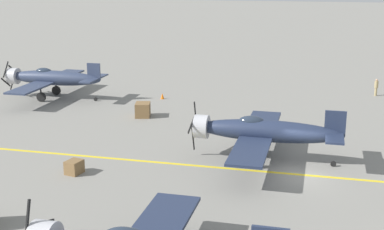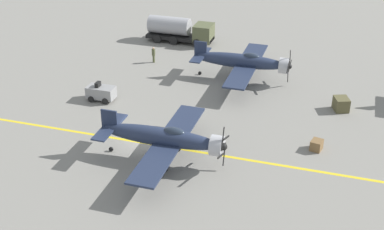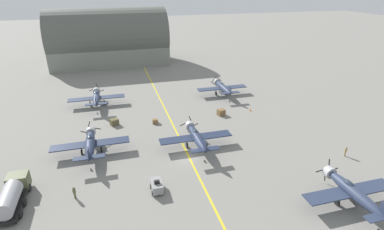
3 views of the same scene
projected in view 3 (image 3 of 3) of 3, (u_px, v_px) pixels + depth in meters
The scene contains 16 objects.
ground_plane at pixel (189, 158), 46.72m from camera, with size 400.00×400.00×0.00m, color gray.
taxiway_stripe at pixel (189, 158), 46.72m from camera, with size 0.30×160.00×0.01m, color yellow.
airplane_far_left at pixel (96, 97), 65.10m from camera, with size 12.00×9.98×3.73m.
airplane_near_right at pixel (352, 191), 36.16m from camera, with size 12.00×9.98×3.79m.
airplane_far_right at pixel (223, 87), 71.19m from camera, with size 12.00×9.98×3.65m.
airplane_mid_left at pixel (90, 143), 46.75m from camera, with size 12.00×9.98×3.74m.
airplane_mid_center at pixel (196, 137), 48.75m from camera, with size 12.00×9.98×3.72m.
fuel_tanker at pixel (13, 195), 36.33m from camera, with size 2.67×8.00×2.98m.
tow_tractor at pixel (157, 186), 39.07m from camera, with size 1.57×2.60×1.79m.
ground_crew_walking at pixel (74, 192), 37.67m from camera, with size 0.38×0.38×1.75m.
ground_crew_inspecting at pixel (346, 151), 46.76m from camera, with size 0.37×0.37×1.71m.
supply_crate_by_tanker at pixel (114, 122), 56.99m from camera, with size 1.46×1.21×1.21m, color brown.
supply_crate_mid_lane at pixel (155, 121), 57.71m from camera, with size 1.01×0.84×0.84m, color brown.
supply_crate_outboard at pixel (221, 112), 61.19m from camera, with size 1.45×1.21×1.21m, color brown.
traffic_cone at pixel (250, 110), 63.25m from camera, with size 0.36×0.36×0.55m, color orange.
hangar at pixel (109, 40), 96.14m from camera, with size 36.36×16.73×17.53m.
Camera 3 is at (-10.26, -38.48, 25.33)m, focal length 28.00 mm.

